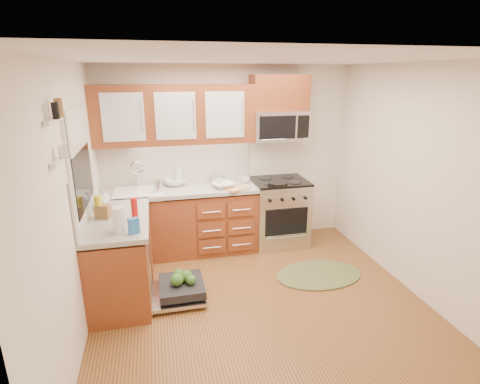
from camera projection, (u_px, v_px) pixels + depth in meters
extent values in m
plane|color=brown|center=(261.00, 303.00, 4.06)|extent=(3.50, 3.50, 0.00)
plane|color=white|center=(265.00, 59.00, 3.30)|extent=(3.50, 3.50, 0.00)
cube|color=white|center=(228.00, 157.00, 5.31)|extent=(3.50, 0.04, 2.50)
cube|color=white|center=(353.00, 288.00, 2.06)|extent=(3.50, 0.04, 2.50)
cube|color=white|center=(73.00, 207.00, 3.30)|extent=(0.04, 3.50, 2.50)
cube|color=white|center=(417.00, 182.00, 4.06)|extent=(0.04, 3.50, 2.50)
cube|color=maroon|center=(181.00, 223.00, 5.12)|extent=(2.05, 0.60, 0.85)
cube|color=maroon|center=(121.00, 260.00, 4.10)|extent=(0.60, 1.25, 0.85)
cube|color=#9D9790|center=(179.00, 190.00, 4.97)|extent=(2.07, 0.64, 0.05)
cube|color=#9D9790|center=(118.00, 220.00, 3.96)|extent=(0.64, 1.27, 0.05)
cube|color=#B7B0A4|center=(176.00, 163.00, 5.15)|extent=(2.05, 0.02, 0.57)
cube|color=#B7B0A4|center=(84.00, 194.00, 3.80)|extent=(0.02, 1.25, 0.57)
cube|color=maroon|center=(279.00, 93.00, 5.02)|extent=(0.76, 0.35, 0.47)
cube|color=white|center=(78.00, 128.00, 3.59)|extent=(0.02, 0.96, 0.40)
cube|color=white|center=(53.00, 120.00, 2.74)|extent=(0.04, 0.40, 0.03)
cube|color=white|center=(59.00, 160.00, 2.83)|extent=(0.04, 0.40, 0.03)
cylinder|color=black|center=(278.00, 184.00, 4.98)|extent=(0.33, 0.33, 0.05)
cylinder|color=silver|center=(217.00, 180.00, 5.15)|extent=(0.21, 0.21, 0.12)
cube|color=tan|center=(237.00, 189.00, 4.91)|extent=(0.35, 0.29, 0.02)
cylinder|color=silver|center=(158.00, 186.00, 4.77)|extent=(0.12, 0.12, 0.17)
cylinder|color=white|center=(119.00, 220.00, 3.55)|extent=(0.15, 0.15, 0.26)
cylinder|color=yellow|center=(99.00, 207.00, 3.92)|extent=(0.10, 0.10, 0.24)
cylinder|color=red|center=(135.00, 210.00, 3.83)|extent=(0.08, 0.08, 0.25)
cube|color=brown|center=(103.00, 211.00, 3.92)|extent=(0.17, 0.14, 0.14)
cube|color=#2564AF|center=(134.00, 226.00, 3.54)|extent=(0.11, 0.09, 0.15)
imported|color=#999999|center=(223.00, 185.00, 4.98)|extent=(0.33, 0.33, 0.07)
imported|color=#999999|center=(175.00, 182.00, 5.08)|extent=(0.34, 0.34, 0.09)
imported|color=#999999|center=(246.00, 180.00, 5.20)|extent=(0.13, 0.13, 0.09)
imported|color=#999999|center=(179.00, 174.00, 5.14)|extent=(0.14, 0.14, 0.28)
imported|color=#999999|center=(102.00, 202.00, 4.15)|extent=(0.11, 0.11, 0.19)
imported|color=#999999|center=(104.00, 197.00, 4.35)|extent=(0.15, 0.15, 0.17)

